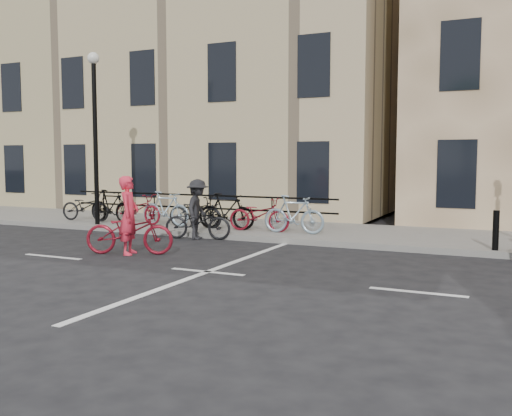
% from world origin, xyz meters
% --- Properties ---
extents(ground, '(120.00, 120.00, 0.00)m').
position_xyz_m(ground, '(0.00, 0.00, 0.00)').
color(ground, black).
rests_on(ground, ground).
extents(sidewalk, '(46.00, 4.00, 0.15)m').
position_xyz_m(sidewalk, '(-4.00, 6.00, 0.07)').
color(sidewalk, slate).
rests_on(sidewalk, ground).
extents(building_west, '(20.00, 10.00, 10.00)m').
position_xyz_m(building_west, '(-9.00, 13.00, 5.15)').
color(building_west, tan).
rests_on(building_west, sidewalk).
extents(lamp_post, '(0.36, 0.36, 5.28)m').
position_xyz_m(lamp_post, '(-6.50, 4.40, 3.49)').
color(lamp_post, black).
rests_on(lamp_post, sidewalk).
extents(bollard_east, '(0.14, 0.14, 0.90)m').
position_xyz_m(bollard_east, '(5.00, 4.25, 0.60)').
color(bollard_east, black).
rests_on(bollard_east, sidewalk).
extents(parked_bikes, '(9.35, 1.23, 1.05)m').
position_xyz_m(parked_bikes, '(-3.87, 5.04, 0.65)').
color(parked_bikes, black).
rests_on(parked_bikes, sidewalk).
extents(cyclist_pink, '(2.15, 1.39, 1.81)m').
position_xyz_m(cyclist_pink, '(-2.66, 1.03, 0.63)').
color(cyclist_pink, maroon).
rests_on(cyclist_pink, ground).
extents(cyclist_dark, '(1.95, 1.17, 1.64)m').
position_xyz_m(cyclist_dark, '(-2.50, 3.81, 0.65)').
color(cyclist_dark, black).
rests_on(cyclist_dark, ground).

